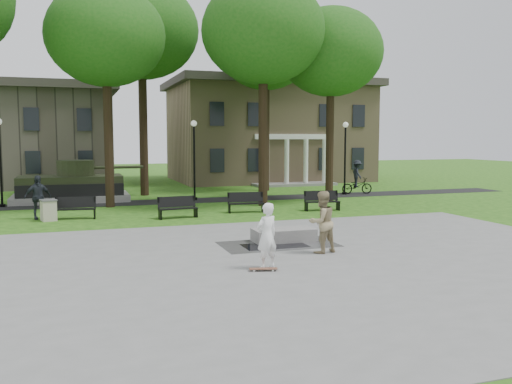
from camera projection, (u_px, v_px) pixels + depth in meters
ground at (250, 235)px, 20.59m from camera, size 120.00×120.00×0.00m
plaza at (302, 264)px, 15.87m from camera, size 22.00×16.00×0.02m
footpath at (187, 201)px, 31.91m from camera, size 44.00×2.60×0.01m
building_right at (267, 131)px, 47.85m from camera, size 17.00×12.00×8.60m
building_left at (9, 139)px, 41.76m from camera, size 15.00×10.00×7.20m
tree_1 at (106, 37)px, 28.19m from camera, size 6.20×6.20×11.63m
tree_2 at (263, 32)px, 28.79m from camera, size 6.60×6.60×12.16m
tree_3 at (331, 53)px, 31.23m from camera, size 6.00×6.00×11.19m
tree_4 at (141, 31)px, 34.02m from camera, size 7.20×7.20×13.50m
tree_5 at (266, 51)px, 37.26m from camera, size 6.40×6.40×12.44m
lamp_left at (0, 155)px, 28.76m from camera, size 0.36×0.36×4.73m
lamp_mid at (194, 153)px, 32.08m from camera, size 0.36×0.36×4.73m
lamp_right at (345, 152)px, 35.24m from camera, size 0.36×0.36×4.73m
tank_monument at (72, 187)px, 31.67m from camera, size 7.45×3.40×2.40m
puddle at (275, 246)px, 18.52m from camera, size 2.20×1.20×0.00m
concrete_block at (284, 235)px, 19.32m from camera, size 2.21×1.03×0.45m
skateboard at (263, 270)px, 15.00m from camera, size 0.81×0.39×0.07m
skateboarder at (267, 236)px, 15.19m from camera, size 0.79×0.65×1.87m
friend_watching at (322, 222)px, 17.30m from camera, size 1.12×0.96×1.99m
pedestrian_walker at (38, 197)px, 24.62m from camera, size 1.28×0.83×2.02m
cyclist at (357, 180)px, 35.84m from camera, size 2.13×1.25×2.24m
park_bench_0 at (75, 207)px, 24.78m from camera, size 1.84×0.72×1.00m
park_bench_1 at (178, 207)px, 25.03m from camera, size 1.84×0.72×1.00m
park_bench_2 at (246, 202)px, 26.96m from camera, size 1.84×0.73×1.00m
park_bench_3 at (321, 200)px, 27.67m from camera, size 1.84×0.75×1.00m
trash_bin at (49, 210)px, 24.16m from camera, size 0.81×0.81×0.96m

